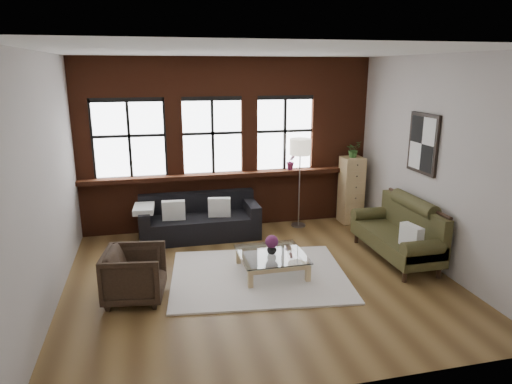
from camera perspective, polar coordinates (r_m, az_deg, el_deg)
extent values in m
plane|color=brown|center=(6.84, 0.34, -10.68)|extent=(5.50, 5.50, 0.00)
plane|color=white|center=(6.17, 0.39, 17.18)|extent=(5.50, 5.50, 0.00)
plane|color=#B0A9A4|center=(8.72, -3.53, 6.00)|extent=(5.50, 0.00, 5.50)
plane|color=#B0A9A4|center=(4.02, 8.82, -5.12)|extent=(5.50, 0.00, 5.50)
plane|color=#B0A9A4|center=(6.28, -24.83, 1.02)|extent=(0.00, 5.00, 5.00)
plane|color=#B0A9A4|center=(7.44, 21.45, 3.39)|extent=(0.00, 5.00, 5.00)
cube|color=#542413|center=(8.68, -3.30, 2.19)|extent=(5.50, 0.30, 0.08)
cube|color=silver|center=(6.88, 0.37, -10.40)|extent=(2.78, 2.30, 0.03)
cube|color=silver|center=(8.16, -10.25, -2.26)|extent=(0.41, 0.16, 0.34)
cube|color=silver|center=(8.23, -4.60, -1.90)|extent=(0.42, 0.20, 0.34)
cube|color=silver|center=(7.11, 18.84, -5.26)|extent=(0.20, 0.40, 0.34)
imported|color=black|center=(6.33, -14.89, -9.94)|extent=(0.88, 0.86, 0.71)
imported|color=#B2B2B2|center=(6.84, 1.98, -7.11)|extent=(0.19, 0.19, 0.15)
sphere|color=#682353|center=(6.79, 1.99, -6.21)|extent=(0.19, 0.19, 0.19)
cube|color=tan|center=(9.23, 11.80, 0.24)|extent=(0.41, 0.41, 1.32)
imported|color=#2D5923|center=(9.06, 12.08, 5.25)|extent=(0.36, 0.33, 0.32)
imported|color=#682353|center=(8.89, 4.42, 3.84)|extent=(0.21, 0.18, 0.33)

